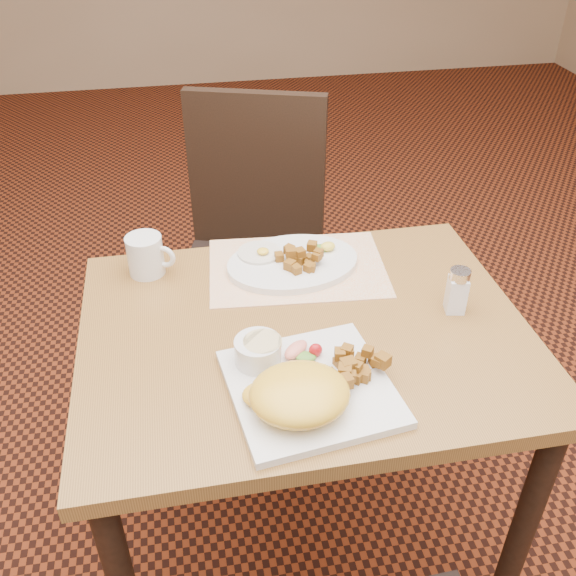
# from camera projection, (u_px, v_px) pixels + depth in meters

# --- Properties ---
(ground) EXTENTS (8.00, 8.00, 0.00)m
(ground) POSITION_uv_depth(u_px,v_px,m) (301.00, 545.00, 1.73)
(ground) COLOR black
(ground) RESTS_ON ground
(table) EXTENTS (0.90, 0.70, 0.75)m
(table) POSITION_uv_depth(u_px,v_px,m) (305.00, 368.00, 1.36)
(table) COLOR olive
(table) RESTS_ON ground
(chair_far) EXTENTS (0.53, 0.54, 0.97)m
(chair_far) POSITION_uv_depth(u_px,v_px,m) (252.00, 242.00, 1.97)
(chair_far) COLOR black
(chair_far) RESTS_ON ground
(placemat) EXTENTS (0.42, 0.31, 0.00)m
(placemat) POSITION_uv_depth(u_px,v_px,m) (297.00, 268.00, 1.47)
(placemat) COLOR white
(placemat) RESTS_ON table
(plate_square) EXTENTS (0.31, 0.31, 0.02)m
(plate_square) POSITION_uv_depth(u_px,v_px,m) (310.00, 388.00, 1.14)
(plate_square) COLOR silver
(plate_square) RESTS_ON table
(plate_oval) EXTENTS (0.33, 0.26, 0.02)m
(plate_oval) POSITION_uv_depth(u_px,v_px,m) (293.00, 263.00, 1.47)
(plate_oval) COLOR silver
(plate_oval) RESTS_ON placemat
(hollandaise_mound) EXTENTS (0.18, 0.15, 0.06)m
(hollandaise_mound) POSITION_uv_depth(u_px,v_px,m) (298.00, 395.00, 1.08)
(hollandaise_mound) COLOR yellow
(hollandaise_mound) RESTS_ON plate_square
(ramekin) EXTENTS (0.09, 0.09, 0.05)m
(ramekin) POSITION_uv_depth(u_px,v_px,m) (258.00, 350.00, 1.18)
(ramekin) COLOR silver
(ramekin) RESTS_ON plate_square
(garnish_sq) EXTENTS (0.08, 0.07, 0.03)m
(garnish_sq) POSITION_uv_depth(u_px,v_px,m) (302.00, 351.00, 1.20)
(garnish_sq) COLOR #387223
(garnish_sq) RESTS_ON plate_square
(fried_egg) EXTENTS (0.10, 0.10, 0.02)m
(fried_egg) POSITION_uv_depth(u_px,v_px,m) (260.00, 252.00, 1.49)
(fried_egg) COLOR white
(fried_egg) RESTS_ON plate_oval
(garnish_ov) EXTENTS (0.06, 0.04, 0.02)m
(garnish_ov) POSITION_uv_depth(u_px,v_px,m) (325.00, 247.00, 1.50)
(garnish_ov) COLOR #387223
(garnish_ov) RESTS_ON plate_oval
(salt_shaker) EXTENTS (0.05, 0.05, 0.10)m
(salt_shaker) POSITION_uv_depth(u_px,v_px,m) (457.00, 290.00, 1.31)
(salt_shaker) COLOR white
(salt_shaker) RESTS_ON table
(coffee_mug) EXTENTS (0.11, 0.08, 0.09)m
(coffee_mug) POSITION_uv_depth(u_px,v_px,m) (146.00, 255.00, 1.43)
(coffee_mug) COLOR silver
(coffee_mug) RESTS_ON table
(home_fries_sq) EXTENTS (0.13, 0.11, 0.04)m
(home_fries_sq) POSITION_uv_depth(u_px,v_px,m) (354.00, 367.00, 1.15)
(home_fries_sq) COLOR #905B17
(home_fries_sq) RESTS_ON plate_square
(home_fries_ov) EXTENTS (0.11, 0.11, 0.04)m
(home_fries_ov) POSITION_uv_depth(u_px,v_px,m) (300.00, 257.00, 1.45)
(home_fries_ov) COLOR #905B17
(home_fries_ov) RESTS_ON plate_oval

